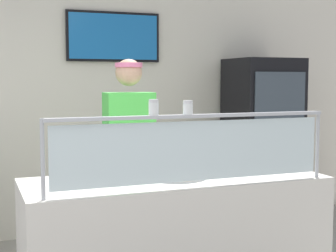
{
  "coord_description": "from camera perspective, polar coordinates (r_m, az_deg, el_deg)",
  "views": [
    {
      "loc": [
        -0.24,
        -2.7,
        1.6
      ],
      "look_at": [
        0.96,
        0.41,
        1.29
      ],
      "focal_mm": 54.07,
      "sensor_mm": 36.0,
      "label": 1
    }
  ],
  "objects": [
    {
      "name": "parmesan_shaker",
      "position": [
        2.93,
        -1.63,
        1.99
      ],
      "size": [
        0.06,
        0.06,
        0.09
      ],
      "color": "white",
      "rests_on": "sneeze_guard"
    },
    {
      "name": "pizza_server",
      "position": [
        3.35,
        0.48,
        -5.27
      ],
      "size": [
        0.15,
        0.29,
        0.01
      ],
      "primitive_type": "cube",
      "rotation": [
        0.0,
        0.0,
        -0.28
      ],
      "color": "#ADAFB7",
      "rests_on": "pizza_tray"
    },
    {
      "name": "serving_counter",
      "position": [
        3.5,
        0.81,
        -13.52
      ],
      "size": [
        2.0,
        0.74,
        0.95
      ],
      "primitive_type": "cube",
      "color": "silver",
      "rests_on": "ground"
    },
    {
      "name": "pizza_tray",
      "position": [
        3.38,
        0.87,
        -5.55
      ],
      "size": [
        0.42,
        0.42,
        0.04
      ],
      "color": "#9EA0A8",
      "rests_on": "serving_counter"
    },
    {
      "name": "pepper_flake_shaker",
      "position": [
        3.01,
        2.25,
        1.99
      ],
      "size": [
        0.06,
        0.06,
        0.08
      ],
      "color": "white",
      "rests_on": "sneeze_guard"
    },
    {
      "name": "shop_rear_unit",
      "position": [
        5.35,
        -7.75,
        2.66
      ],
      "size": [
        6.4,
        0.13,
        2.7
      ],
      "color": "silver",
      "rests_on": "ground"
    },
    {
      "name": "worker_figure",
      "position": [
        4.0,
        -4.3,
        -3.3
      ],
      "size": [
        0.41,
        0.5,
        1.76
      ],
      "color": "#23232D",
      "rests_on": "ground"
    },
    {
      "name": "sneeze_guard",
      "position": [
        3.05,
        3.02,
        -1.73
      ],
      "size": [
        1.82,
        0.06,
        0.44
      ],
      "color": "#B2B5BC",
      "rests_on": "serving_counter"
    },
    {
      "name": "drink_fridge",
      "position": [
        5.64,
        10.57,
        -1.82
      ],
      "size": [
        0.7,
        0.67,
        1.83
      ],
      "color": "black",
      "rests_on": "ground"
    }
  ]
}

